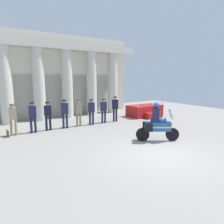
{
  "coord_description": "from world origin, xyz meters",
  "views": [
    {
      "loc": [
        -5.83,
        -5.36,
        3.04
      ],
      "look_at": [
        0.14,
        3.65,
        1.18
      ],
      "focal_mm": 32.11,
      "sensor_mm": 36.0,
      "label": 1
    }
  ],
  "objects_px": {
    "officer_in_row_4": "(79,111)",
    "officer_in_row_5": "(91,110)",
    "officer_in_row_7": "(115,107)",
    "officer_in_row_6": "(104,109)",
    "officer_in_row_1": "(33,115)",
    "reviewing_stand": "(145,111)",
    "officer_in_row_0": "(13,117)",
    "briefcase_on_ground": "(8,134)",
    "officer_in_row_3": "(65,112)",
    "officer_in_row_2": "(48,114)",
    "motorcycle_with_rider": "(156,125)"
  },
  "relations": [
    {
      "from": "officer_in_row_3",
      "to": "officer_in_row_7",
      "type": "bearing_deg",
      "value": -176.21
    },
    {
      "from": "officer_in_row_3",
      "to": "officer_in_row_4",
      "type": "height_order",
      "value": "officer_in_row_3"
    },
    {
      "from": "officer_in_row_3",
      "to": "officer_in_row_6",
      "type": "bearing_deg",
      "value": -175.75
    },
    {
      "from": "reviewing_stand",
      "to": "briefcase_on_ground",
      "type": "distance_m",
      "value": 9.91
    },
    {
      "from": "officer_in_row_2",
      "to": "motorcycle_with_rider",
      "type": "xyz_separation_m",
      "value": [
        3.79,
        -4.86,
        -0.19
      ]
    },
    {
      "from": "reviewing_stand",
      "to": "officer_in_row_7",
      "type": "bearing_deg",
      "value": -173.98
    },
    {
      "from": "officer_in_row_1",
      "to": "officer_in_row_5",
      "type": "bearing_deg",
      "value": -175.79
    },
    {
      "from": "officer_in_row_2",
      "to": "officer_in_row_5",
      "type": "relative_size",
      "value": 1.0
    },
    {
      "from": "officer_in_row_2",
      "to": "officer_in_row_5",
      "type": "distance_m",
      "value": 2.76
    },
    {
      "from": "officer_in_row_1",
      "to": "officer_in_row_6",
      "type": "distance_m",
      "value": 4.54
    },
    {
      "from": "officer_in_row_4",
      "to": "officer_in_row_5",
      "type": "xyz_separation_m",
      "value": [
        0.87,
        -0.07,
        -0.0
      ]
    },
    {
      "from": "officer_in_row_5",
      "to": "briefcase_on_ground",
      "type": "bearing_deg",
      "value": 5.58
    },
    {
      "from": "officer_in_row_2",
      "to": "officer_in_row_3",
      "type": "distance_m",
      "value": 1.0
    },
    {
      "from": "officer_in_row_0",
      "to": "officer_in_row_3",
      "type": "height_order",
      "value": "officer_in_row_3"
    },
    {
      "from": "officer_in_row_0",
      "to": "officer_in_row_7",
      "type": "distance_m",
      "value": 6.43
    },
    {
      "from": "reviewing_stand",
      "to": "officer_in_row_3",
      "type": "height_order",
      "value": "reviewing_stand"
    },
    {
      "from": "officer_in_row_2",
      "to": "officer_in_row_3",
      "type": "bearing_deg",
      "value": -177.97
    },
    {
      "from": "officer_in_row_5",
      "to": "officer_in_row_7",
      "type": "height_order",
      "value": "officer_in_row_7"
    },
    {
      "from": "officer_in_row_2",
      "to": "motorcycle_with_rider",
      "type": "height_order",
      "value": "motorcycle_with_rider"
    },
    {
      "from": "briefcase_on_ground",
      "to": "officer_in_row_1",
      "type": "bearing_deg",
      "value": 3.85
    },
    {
      "from": "motorcycle_with_rider",
      "to": "briefcase_on_ground",
      "type": "distance_m",
      "value": 7.61
    },
    {
      "from": "officer_in_row_6",
      "to": "motorcycle_with_rider",
      "type": "distance_m",
      "value": 4.74
    },
    {
      "from": "officer_in_row_6",
      "to": "officer_in_row_7",
      "type": "bearing_deg",
      "value": -177.59
    },
    {
      "from": "officer_in_row_5",
      "to": "motorcycle_with_rider",
      "type": "relative_size",
      "value": 0.88
    },
    {
      "from": "officer_in_row_1",
      "to": "officer_in_row_7",
      "type": "distance_m",
      "value": 5.44
    },
    {
      "from": "officer_in_row_4",
      "to": "officer_in_row_5",
      "type": "bearing_deg",
      "value": -179.2
    },
    {
      "from": "officer_in_row_7",
      "to": "officer_in_row_0",
      "type": "bearing_deg",
      "value": 4.31
    },
    {
      "from": "reviewing_stand",
      "to": "briefcase_on_ground",
      "type": "height_order",
      "value": "reviewing_stand"
    },
    {
      "from": "officer_in_row_0",
      "to": "motorcycle_with_rider",
      "type": "distance_m",
      "value": 7.41
    },
    {
      "from": "officer_in_row_6",
      "to": "officer_in_row_7",
      "type": "height_order",
      "value": "officer_in_row_7"
    },
    {
      "from": "officer_in_row_5",
      "to": "officer_in_row_6",
      "type": "height_order",
      "value": "officer_in_row_5"
    },
    {
      "from": "officer_in_row_2",
      "to": "officer_in_row_6",
      "type": "distance_m",
      "value": 3.69
    },
    {
      "from": "officer_in_row_2",
      "to": "officer_in_row_4",
      "type": "xyz_separation_m",
      "value": [
        1.89,
        -0.07,
        0.0
      ]
    },
    {
      "from": "officer_in_row_4",
      "to": "officer_in_row_5",
      "type": "distance_m",
      "value": 0.87
    },
    {
      "from": "officer_in_row_0",
      "to": "officer_in_row_6",
      "type": "height_order",
      "value": "officer_in_row_0"
    },
    {
      "from": "reviewing_stand",
      "to": "officer_in_row_3",
      "type": "relative_size",
      "value": 1.55
    },
    {
      "from": "officer_in_row_2",
      "to": "officer_in_row_4",
      "type": "height_order",
      "value": "officer_in_row_4"
    },
    {
      "from": "officer_in_row_3",
      "to": "officer_in_row_7",
      "type": "distance_m",
      "value": 3.6
    },
    {
      "from": "reviewing_stand",
      "to": "officer_in_row_0",
      "type": "xyz_separation_m",
      "value": [
        -9.58,
        -0.2,
        0.58
      ]
    },
    {
      "from": "briefcase_on_ground",
      "to": "officer_in_row_3",
      "type": "bearing_deg",
      "value": 1.58
    },
    {
      "from": "officer_in_row_7",
      "to": "briefcase_on_ground",
      "type": "bearing_deg",
      "value": 5.33
    },
    {
      "from": "briefcase_on_ground",
      "to": "officer_in_row_0",
      "type": "bearing_deg",
      "value": 19.4
    },
    {
      "from": "briefcase_on_ground",
      "to": "officer_in_row_5",
      "type": "bearing_deg",
      "value": 0.08
    },
    {
      "from": "motorcycle_with_rider",
      "to": "officer_in_row_3",
      "type": "bearing_deg",
      "value": 153.1
    },
    {
      "from": "reviewing_stand",
      "to": "officer_in_row_1",
      "type": "xyz_separation_m",
      "value": [
        -8.59,
        -0.22,
        0.59
      ]
    },
    {
      "from": "reviewing_stand",
      "to": "officer_in_row_5",
      "type": "xyz_separation_m",
      "value": [
        -4.99,
        -0.3,
        0.57
      ]
    },
    {
      "from": "officer_in_row_1",
      "to": "officer_in_row_5",
      "type": "distance_m",
      "value": 3.6
    },
    {
      "from": "reviewing_stand",
      "to": "officer_in_row_4",
      "type": "relative_size",
      "value": 1.62
    },
    {
      "from": "officer_in_row_7",
      "to": "officer_in_row_6",
      "type": "bearing_deg",
      "value": 2.41
    },
    {
      "from": "officer_in_row_2",
      "to": "officer_in_row_7",
      "type": "relative_size",
      "value": 0.95
    }
  ]
}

